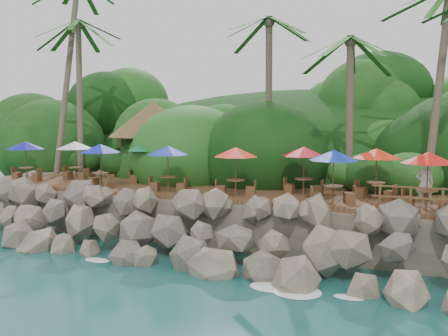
% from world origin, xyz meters
% --- Properties ---
extents(ground, '(140.00, 140.00, 0.00)m').
position_xyz_m(ground, '(0.00, 0.00, 0.00)').
color(ground, '#19514F').
rests_on(ground, ground).
extents(land_base, '(32.00, 25.20, 2.10)m').
position_xyz_m(land_base, '(0.00, 16.00, 1.05)').
color(land_base, gray).
rests_on(land_base, ground).
extents(jungle_hill, '(44.80, 28.00, 15.40)m').
position_xyz_m(jungle_hill, '(0.00, 23.50, 0.00)').
color(jungle_hill, '#143811').
rests_on(jungle_hill, ground).
extents(seawall, '(29.00, 4.00, 2.30)m').
position_xyz_m(seawall, '(0.00, 2.00, 1.15)').
color(seawall, gray).
rests_on(seawall, ground).
extents(terrace, '(26.00, 5.00, 0.20)m').
position_xyz_m(terrace, '(0.00, 6.00, 2.20)').
color(terrace, brown).
rests_on(terrace, land_base).
extents(jungle_foliage, '(44.00, 16.00, 12.00)m').
position_xyz_m(jungle_foliage, '(0.00, 15.00, 0.00)').
color(jungle_foliage, '#143811').
rests_on(jungle_foliage, ground).
extents(foam_line, '(25.20, 0.80, 0.06)m').
position_xyz_m(foam_line, '(0.00, 0.30, 0.03)').
color(foam_line, white).
rests_on(foam_line, ground).
extents(palms, '(29.22, 7.31, 13.88)m').
position_xyz_m(palms, '(0.84, 8.81, 11.72)').
color(palms, brown).
rests_on(palms, ground).
extents(palapa, '(5.58, 5.58, 4.60)m').
position_xyz_m(palapa, '(-6.54, 10.09, 5.79)').
color(palapa, brown).
rests_on(palapa, ground).
extents(dining_clusters, '(25.67, 4.27, 2.24)m').
position_xyz_m(dining_clusters, '(0.40, 5.36, 4.16)').
color(dining_clusters, brown).
rests_on(dining_clusters, terrace).
extents(waiter, '(0.77, 0.60, 1.88)m').
position_xyz_m(waiter, '(9.13, 4.96, 3.24)').
color(waiter, white).
rests_on(waiter, terrace).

